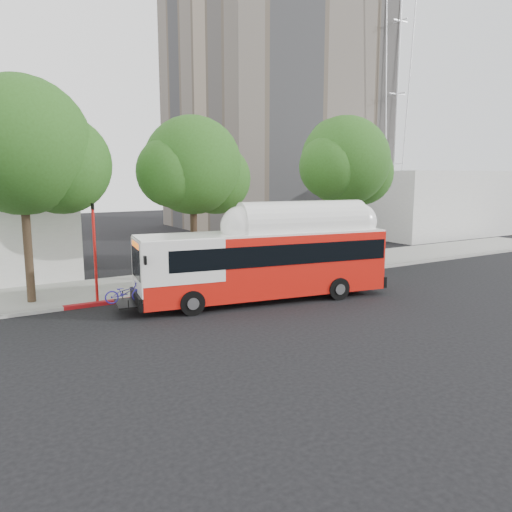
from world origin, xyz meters
The scene contains 12 objects.
ground centered at (0.00, 0.00, 0.00)m, with size 120.00×120.00×0.00m, color black.
sidewalk centered at (0.00, 6.50, 0.07)m, with size 60.00×5.00×0.15m, color gray.
curb_strip centered at (0.00, 3.90, 0.07)m, with size 60.00×0.30×0.15m, color gray.
red_curb_segment centered at (-3.00, 3.90, 0.08)m, with size 10.00×0.32×0.16m, color maroon.
street_tree_left centered at (-8.53, 5.56, 6.60)m, with size 6.67×5.80×9.74m.
street_tree_mid centered at (-0.59, 6.06, 5.91)m, with size 5.75×5.00×8.62m.
street_tree_right centered at (9.44, 5.86, 6.26)m, with size 6.21×5.40×9.18m.
apartment_tower centered at (18.00, 28.00, 17.62)m, with size 18.00×18.00×37.00m.
horizon_block centered at (30.00, 16.00, 3.00)m, with size 20.00×12.00×6.00m, color silver.
comms_tower centered at (26.00, 18.00, 20.00)m, with size 2.80×2.80×40.00m, color silver, non-canonical shape.
transit_bus centered at (0.21, 0.87, 1.67)m, with size 12.30×4.18×3.58m.
signal_pole centered at (-6.52, 4.12, 2.27)m, with size 0.13×0.42×4.42m.
Camera 1 is at (-11.58, -17.75, 5.61)m, focal length 35.00 mm.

